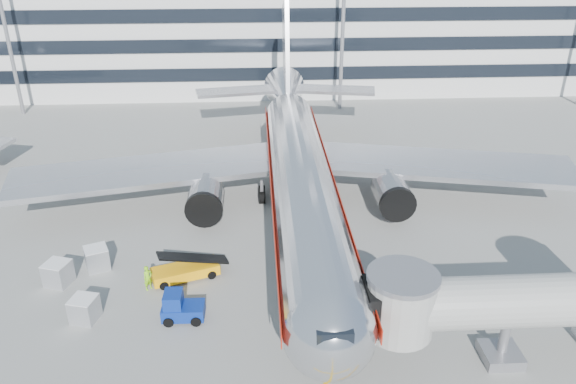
{
  "coord_description": "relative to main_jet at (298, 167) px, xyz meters",
  "views": [
    {
      "loc": [
        -3.44,
        -32.8,
        23.27
      ],
      "look_at": [
        -1.16,
        7.21,
        4.0
      ],
      "focal_mm": 35.0,
      "sensor_mm": 36.0,
      "label": 1
    }
  ],
  "objects": [
    {
      "name": "belt_loader",
      "position": [
        -8.91,
        -10.18,
        -3.56
      ],
      "size": [
        5.1,
        3.2,
        2.39
      ],
      "color": "#FFA80A",
      "rests_on": "ground"
    },
    {
      "name": "cargo_container_left",
      "position": [
        -17.84,
        -10.33,
        -3.37
      ],
      "size": [
        2.04,
        2.04,
        1.72
      ],
      "color": "#B1B3B9",
      "rests_on": "ground"
    },
    {
      "name": "ground",
      "position": [
        0.0,
        -11.72,
        -4.23
      ],
      "size": [
        180.0,
        180.0,
        0.0
      ],
      "primitive_type": "plane",
      "color": "gray",
      "rests_on": "ground"
    },
    {
      "name": "terminal",
      "position": [
        0.0,
        46.23,
        3.57
      ],
      "size": [
        150.0,
        24.25,
        15.6
      ],
      "color": "silver",
      "rests_on": "ground"
    },
    {
      "name": "ramp_worker",
      "position": [
        -11.35,
        -11.4,
        -3.3
      ],
      "size": [
        0.8,
        0.79,
        1.86
      ],
      "primitive_type": "imported",
      "rotation": [
        0.0,
        0.0,
        0.76
      ],
      "color": "#83D816",
      "rests_on": "ground"
    },
    {
      "name": "cargo_container_front",
      "position": [
        -14.89,
        -14.54,
        -3.41
      ],
      "size": [
        1.88,
        1.88,
        1.64
      ],
      "color": "#B1B3B9",
      "rests_on": "ground"
    },
    {
      "name": "baggage_tug",
      "position": [
        -8.71,
        -14.84,
        -3.35
      ],
      "size": [
        2.73,
        1.78,
        2.03
      ],
      "color": "navy",
      "rests_on": "ground"
    },
    {
      "name": "main_jet",
      "position": [
        0.0,
        0.0,
        0.0
      ],
      "size": [
        50.95,
        48.7,
        16.06
      ],
      "color": "silver",
      "rests_on": "ground"
    },
    {
      "name": "cargo_container_right",
      "position": [
        -15.58,
        -8.47,
        -3.37
      ],
      "size": [
        2.11,
        2.11,
        1.71
      ],
      "color": "#B1B3B9",
      "rests_on": "ground"
    },
    {
      "name": "jet_bridge",
      "position": [
        12.18,
        -19.72,
        -0.36
      ],
      "size": [
        17.8,
        4.5,
        7.0
      ],
      "color": "silver",
      "rests_on": "ground"
    },
    {
      "name": "lead_in_line",
      "position": [
        0.0,
        -1.72,
        -4.23
      ],
      "size": [
        0.25,
        70.0,
        0.01
      ],
      "primitive_type": "cube",
      "color": "#FFB50D",
      "rests_on": "ground"
    }
  ]
}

